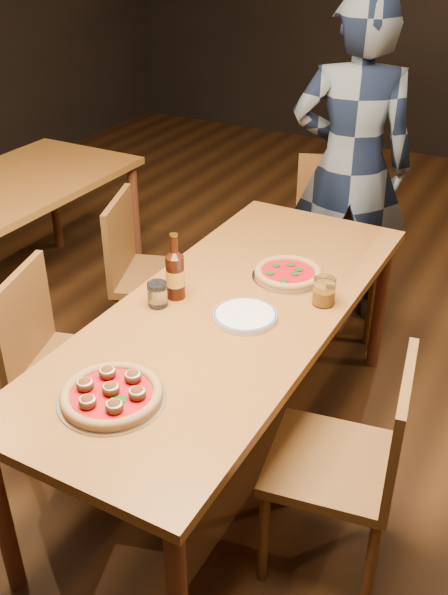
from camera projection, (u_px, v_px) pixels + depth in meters
The scene contains 13 objects.
ground at pixel (229, 453), 2.91m from camera, with size 9.00×9.00×0.00m, color black.
table_main at pixel (230, 323), 2.57m from camera, with size 0.80×2.00×0.75m.
chair_main_nw at pixel (75, 367), 2.70m from camera, with size 0.42×0.42×0.90m, color #5D2F18, non-canonical shape.
chair_main_sw at pixel (160, 277), 3.36m from camera, with size 0.42×0.42×0.90m, color #5D2F18, non-canonical shape.
chair_main_e at pixel (332, 461), 2.24m from camera, with size 0.42×0.42×0.90m, color #5D2F18, non-canonical shape.
chair_end at pixel (336, 247), 3.59m from camera, with size 0.45×0.45×0.97m, color #5D2F18, non-canonical shape.
pizza_meatball at pixel (111, 394), 2.04m from camera, with size 0.34×0.34×0.06m.
pizza_margherita at pixel (288, 273), 2.73m from camera, with size 0.30×0.30×0.04m.
plate_stack at pixel (245, 316), 2.46m from camera, with size 0.24×0.24×0.02m, color white.
beer_bottle at pixel (175, 276), 2.55m from camera, with size 0.07×0.07×0.26m.
water_glass at pixel (157, 294), 2.52m from camera, with size 0.08×0.08×0.10m, color white.
amber_glass at pixel (324, 291), 2.53m from camera, with size 0.09×0.09×0.11m, color #A16212.
diner at pixel (351, 167), 3.50m from camera, with size 0.65×0.42×1.77m, color black.
Camera 1 is at (1.02, -1.90, 2.07)m, focal length 40.00 mm.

